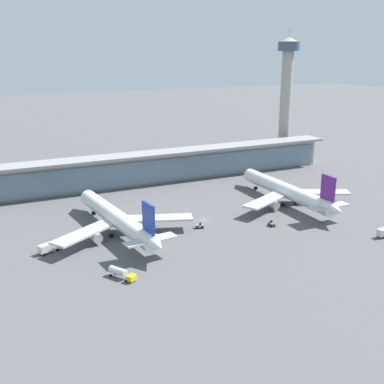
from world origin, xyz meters
The scene contains 9 objects.
ground_plane centered at (0.00, 0.00, 0.00)m, with size 1200.00×1200.00×0.00m, color #515154.
airliner_left_stand centered at (-33.48, 0.61, 5.64)m, with size 51.43×67.26×17.91m.
airliner_centre_stand centered at (40.01, 2.53, 5.64)m, with size 51.74×67.10×17.91m.
service_truck_near_nose_olive centered at (19.31, -16.03, 0.87)m, with size 1.85×2.94×2.05m.
service_truck_mid_apron_yellow centered at (-42.74, -31.94, 1.71)m, with size 6.33×8.54×2.95m.
service_truck_by_tail_white centered at (-58.15, -5.11, 1.69)m, with size 7.60×5.11×3.10m.
service_truck_on_taxiway_grey centered at (-5.37, -6.56, 0.87)m, with size 3.26×2.55×2.05m.
terminal_building centered at (0.00, 58.62, 7.87)m, with size 198.41×12.80×15.20m.
control_tower centered at (89.79, 73.68, 40.21)m, with size 12.00×12.00×73.80m.
Camera 1 is at (-76.74, -148.36, 61.12)m, focal length 44.00 mm.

